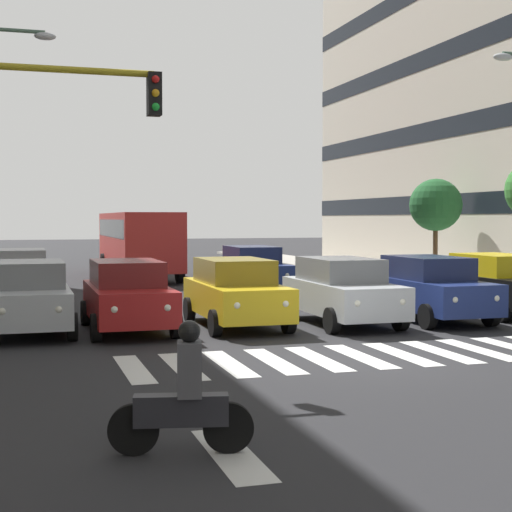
% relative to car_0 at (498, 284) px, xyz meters
% --- Properties ---
extents(ground_plane, '(180.00, 180.00, 0.00)m').
position_rel_car_0_xyz_m(ground_plane, '(6.62, 5.09, -0.89)').
color(ground_plane, '#262628').
extents(crosswalk_markings, '(9.45, 2.80, 0.01)m').
position_rel_car_0_xyz_m(crosswalk_markings, '(6.62, 5.09, -0.88)').
color(crosswalk_markings, silver).
rests_on(crosswalk_markings, ground_plane).
extents(lane_arrow_1, '(0.50, 2.20, 0.01)m').
position_rel_car_0_xyz_m(lane_arrow_1, '(10.74, 10.59, -0.88)').
color(lane_arrow_1, silver).
rests_on(lane_arrow_1, ground_plane).
extents(car_0, '(2.02, 4.44, 1.72)m').
position_rel_car_0_xyz_m(car_0, '(0.00, 0.00, 0.00)').
color(car_0, black).
rests_on(car_0, ground_plane).
extents(car_1, '(2.02, 4.44, 1.72)m').
position_rel_car_0_xyz_m(car_1, '(2.54, 0.61, 0.00)').
color(car_1, navy).
rests_on(car_1, ground_plane).
extents(car_2, '(2.02, 4.44, 1.72)m').
position_rel_car_0_xyz_m(car_2, '(5.11, 0.65, 0.00)').
color(car_2, '#B2B7BC').
rests_on(car_2, ground_plane).
extents(car_3, '(2.02, 4.44, 1.72)m').
position_rel_car_0_xyz_m(car_3, '(7.87, 0.26, 0.00)').
color(car_3, gold).
rests_on(car_3, ground_plane).
extents(car_4, '(2.02, 4.44, 1.72)m').
position_rel_car_0_xyz_m(car_4, '(10.59, 0.26, 0.00)').
color(car_4, maroon).
rests_on(car_4, ground_plane).
extents(car_5, '(2.02, 4.44, 1.72)m').
position_rel_car_0_xyz_m(car_5, '(12.88, -0.09, 0.00)').
color(car_5, '#B2B7BC').
rests_on(car_5, ground_plane).
extents(car_row2_0, '(2.02, 4.44, 1.72)m').
position_rel_car_0_xyz_m(car_row2_0, '(4.90, -8.20, 0.00)').
color(car_row2_0, navy).
rests_on(car_row2_0, ground_plane).
extents(car_row2_1, '(2.02, 4.44, 1.72)m').
position_rel_car_0_xyz_m(car_row2_1, '(13.09, -7.73, 0.00)').
color(car_row2_1, silver).
rests_on(car_row2_1, ground_plane).
extents(bus_behind_traffic, '(2.78, 10.50, 3.00)m').
position_rel_car_0_xyz_m(bus_behind_traffic, '(7.87, -16.94, 0.97)').
color(bus_behind_traffic, red).
rests_on(bus_behind_traffic, ground_plane).
extents(motorcycle_with_rider, '(1.68, 0.46, 1.57)m').
position_rel_car_0_xyz_m(motorcycle_with_rider, '(11.27, 10.42, -0.24)').
color(motorcycle_with_rider, black).
rests_on(motorcycle_with_rider, ground_plane).
extents(traffic_light_gantry, '(3.91, 0.36, 5.50)m').
position_rel_car_0_xyz_m(traffic_light_gantry, '(13.37, 5.38, 2.78)').
color(traffic_light_gantry, '#AD991E').
rests_on(traffic_light_gantry, ground_plane).
extents(street_tree_2, '(2.18, 2.18, 4.26)m').
position_rel_car_0_xyz_m(street_tree_2, '(-3.53, -9.72, 2.41)').
color(street_tree_2, '#513823').
rests_on(street_tree_2, sidewalk_left).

